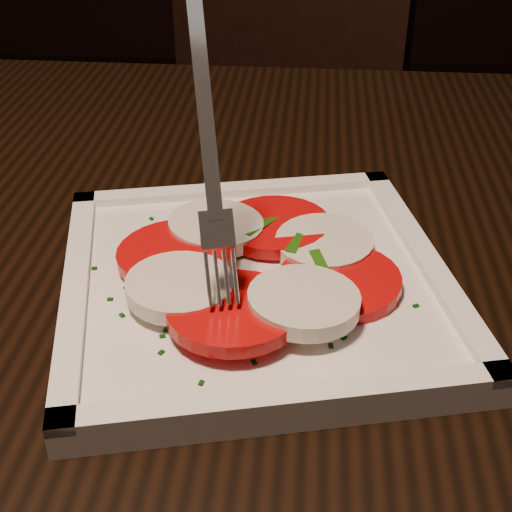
% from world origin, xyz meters
% --- Properties ---
extents(table, '(1.21, 0.82, 0.75)m').
position_xyz_m(table, '(0.21, 0.25, 0.65)').
color(table, black).
rests_on(table, ground).
extents(chair, '(0.55, 0.55, 0.93)m').
position_xyz_m(chair, '(0.24, 0.94, 0.53)').
color(chair, black).
rests_on(chair, ground).
extents(plate, '(0.28, 0.28, 0.01)m').
position_xyz_m(plate, '(0.28, 0.19, 0.76)').
color(plate, white).
rests_on(plate, table).
extents(caprese_salad, '(0.20, 0.20, 0.02)m').
position_xyz_m(caprese_salad, '(0.28, 0.19, 0.77)').
color(caprese_salad, red).
rests_on(caprese_salad, plate).
extents(fork, '(0.06, 0.10, 0.15)m').
position_xyz_m(fork, '(0.26, 0.19, 0.86)').
color(fork, white).
rests_on(fork, caprese_salad).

